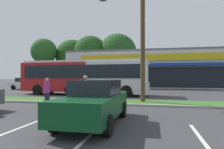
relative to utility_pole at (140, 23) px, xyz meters
The scene contains 17 objects.
grass_median 6.14m from the utility_pole, behind, with size 56.00×2.20×0.12m, color #386B28.
curb_lip 6.29m from the utility_pole, 158.22° to the right, with size 56.00×0.24×0.12m, color #99968C.
parking_stripe_1 9.15m from the utility_pole, 118.14° to the right, with size 0.12×4.80×0.01m, color silver.
parking_stripe_2 8.92m from the utility_pole, 97.68° to the right, with size 0.12×4.80×0.01m, color silver.
parking_stripe_3 9.71m from the utility_pole, 74.81° to the right, with size 0.12×4.80×0.01m, color silver.
storefront_building 22.52m from the utility_pole, 89.58° to the left, with size 25.81×14.39×5.78m.
tree_far_left 36.86m from the utility_pole, 130.16° to the left, with size 5.81×5.81×10.42m.
tree_left 37.59m from the utility_pole, 119.93° to the left, with size 8.03×8.03×10.76m.
tree_mid_left 31.53m from the utility_pole, 114.08° to the left, with size 7.17×7.17×10.70m.
tree_mid 30.38m from the utility_pole, 103.18° to the left, with size 8.28×8.28×11.04m.
utility_pole is the anchor object (origin of this frame).
city_bus 8.26m from the utility_pole, 138.54° to the left, with size 12.25×2.96×3.25m.
car_0 19.83m from the utility_pole, 145.81° to the left, with size 4.42×1.99×1.58m.
car_1 7.54m from the utility_pole, 101.89° to the right, with size 1.87×4.58×1.59m.
car_5 13.19m from the utility_pole, 116.54° to the left, with size 4.54×1.94×1.55m.
pedestrian_by_pole 7.25m from the utility_pole, 152.60° to the right, with size 0.33×0.33×1.65m.
pedestrian_mid 5.65m from the utility_pole, 146.62° to the right, with size 0.36×0.36×1.80m.
Camera 1 is at (4.23, 1.04, 1.73)m, focal length 32.04 mm.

